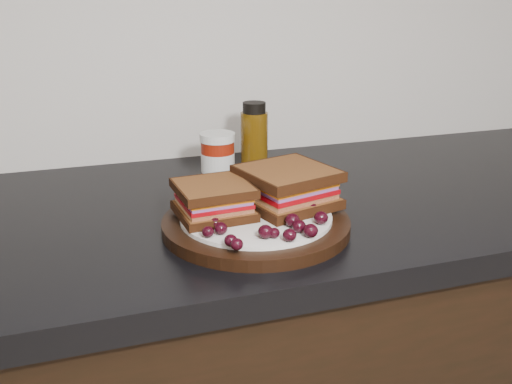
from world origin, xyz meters
TOP-DOWN VIEW (x-y plane):
  - countertop at (0.00, 1.70)m, footprint 3.98×0.60m
  - plate at (-0.02, 1.58)m, footprint 0.28×0.28m
  - sandwich_left at (-0.08, 1.60)m, footprint 0.11×0.11m
  - sandwich_right at (0.04, 1.61)m, footprint 0.16×0.16m
  - grape_0 at (-0.10, 1.53)m, footprint 0.02×0.02m
  - grape_1 at (-0.08, 1.53)m, footprint 0.02×0.02m
  - grape_2 at (-0.08, 1.49)m, footprint 0.02×0.02m
  - grape_3 at (-0.08, 1.47)m, footprint 0.02×0.02m
  - grape_4 at (-0.03, 1.50)m, footprint 0.02×0.02m
  - grape_5 at (-0.02, 1.50)m, footprint 0.02×0.02m
  - grape_6 at (-0.00, 1.48)m, footprint 0.02×0.02m
  - grape_7 at (0.03, 1.48)m, footprint 0.02×0.02m
  - grape_8 at (0.02, 1.50)m, footprint 0.02×0.02m
  - grape_9 at (0.02, 1.52)m, footprint 0.02×0.02m
  - grape_10 at (0.06, 1.52)m, footprint 0.02×0.02m
  - grape_11 at (0.06, 1.56)m, footprint 0.02×0.02m
  - grape_12 at (0.06, 1.56)m, footprint 0.02×0.02m
  - grape_13 at (0.09, 1.58)m, footprint 0.02×0.02m
  - grape_14 at (0.06, 1.62)m, footprint 0.02×0.02m
  - grape_15 at (0.04, 1.60)m, footprint 0.02×0.02m
  - grape_16 at (-0.06, 1.64)m, footprint 0.02×0.02m
  - grape_17 at (-0.06, 1.63)m, footprint 0.02×0.02m
  - grape_18 at (-0.08, 1.62)m, footprint 0.02×0.02m
  - grape_19 at (-0.10, 1.61)m, footprint 0.02×0.02m
  - grape_20 at (-0.08, 1.56)m, footprint 0.02×0.02m
  - grape_21 at (-0.09, 1.55)m, footprint 0.02×0.02m
  - grape_22 at (-0.06, 1.62)m, footprint 0.02×0.02m
  - grape_23 at (-0.09, 1.62)m, footprint 0.02×0.02m
  - grape_24 at (-0.10, 1.59)m, footprint 0.02×0.02m
  - condiment_jar at (-0.01, 1.81)m, footprint 0.08×0.08m
  - oil_bottle at (0.06, 1.83)m, footprint 0.07×0.07m

SIDE VIEW (x-z plane):
  - countertop at x=0.00m, z-range 0.86..0.90m
  - plate at x=-0.02m, z-range 0.90..0.92m
  - grape_5 at x=-0.02m, z-range 0.92..0.94m
  - grape_16 at x=-0.06m, z-range 0.92..0.94m
  - grape_24 at x=-0.10m, z-range 0.92..0.94m
  - grape_21 at x=-0.09m, z-range 0.92..0.94m
  - grape_0 at x=-0.10m, z-range 0.92..0.94m
  - grape_3 at x=-0.08m, z-range 0.92..0.94m
  - grape_12 at x=0.06m, z-range 0.92..0.94m
  - grape_2 at x=-0.08m, z-range 0.92..0.94m
  - grape_20 at x=-0.08m, z-range 0.92..0.94m
  - grape_14 at x=0.06m, z-range 0.92..0.94m
  - grape_23 at x=-0.09m, z-range 0.92..0.94m
  - grape_1 at x=-0.08m, z-range 0.92..0.94m
  - grape_6 at x=0.00m, z-range 0.92..0.94m
  - grape_22 at x=-0.06m, z-range 0.92..0.94m
  - grape_8 at x=0.02m, z-range 0.92..0.94m
  - grape_11 at x=0.06m, z-range 0.92..0.94m
  - grape_17 at x=-0.06m, z-range 0.92..0.94m
  - grape_13 at x=0.09m, z-range 0.92..0.94m
  - grape_18 at x=-0.08m, z-range 0.92..0.94m
  - grape_4 at x=-0.03m, z-range 0.92..0.94m
  - grape_7 at x=0.03m, z-range 0.92..0.94m
  - grape_10 at x=0.06m, z-range 0.92..0.94m
  - grape_19 at x=-0.10m, z-range 0.92..0.94m
  - grape_9 at x=0.02m, z-range 0.92..0.94m
  - grape_15 at x=0.04m, z-range 0.92..0.94m
  - condiment_jar at x=-0.01m, z-range 0.90..0.99m
  - sandwich_left at x=-0.08m, z-range 0.92..0.97m
  - sandwich_right at x=0.04m, z-range 0.92..0.98m
  - oil_bottle at x=0.06m, z-range 0.90..1.04m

